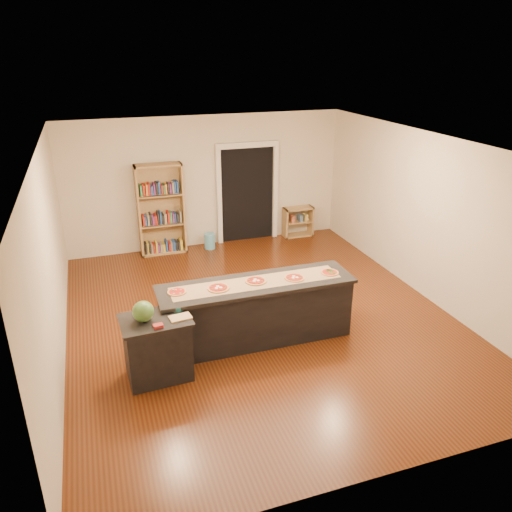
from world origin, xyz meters
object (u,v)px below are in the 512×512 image
object	(u,v)px
side_counter	(158,348)
low_shelf	(298,222)
bookshelf	(161,210)
waste_bin	(210,241)
kitchen_island	(256,311)
watermelon	(143,311)

from	to	relation	value
side_counter	low_shelf	bearing A→B (deg)	45.30
bookshelf	waste_bin	xyz separation A→B (m)	(0.98, -0.09, -0.78)
kitchen_island	bookshelf	distance (m)	4.00
low_shelf	watermelon	bearing A→B (deg)	-132.42
kitchen_island	bookshelf	bearing A→B (deg)	101.46
side_counter	waste_bin	world-z (taller)	side_counter
side_counter	watermelon	bearing A→B (deg)	179.08
low_shelf	waste_bin	world-z (taller)	low_shelf
kitchen_island	waste_bin	bearing A→B (deg)	87.03
watermelon	bookshelf	bearing A→B (deg)	78.51
low_shelf	waste_bin	distance (m)	2.14
kitchen_island	watermelon	xyz separation A→B (m)	(-1.66, -0.46, 0.54)
side_counter	watermelon	distance (m)	0.59
waste_bin	watermelon	world-z (taller)	watermelon
kitchen_island	bookshelf	size ratio (longest dim) A/B	1.50
side_counter	bookshelf	world-z (taller)	bookshelf
kitchen_island	side_counter	bearing A→B (deg)	-163.11
waste_bin	kitchen_island	bearing A→B (deg)	-93.18
side_counter	bookshelf	xyz separation A→B (m)	(0.75, 4.35, 0.51)
kitchen_island	watermelon	size ratio (longest dim) A/B	10.56
low_shelf	watermelon	world-z (taller)	watermelon
side_counter	kitchen_island	bearing A→B (deg)	13.44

